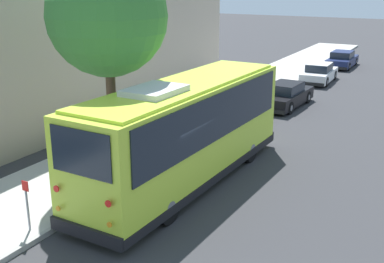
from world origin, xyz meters
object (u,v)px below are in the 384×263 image
street_tree (109,8)px  sign_post_near (27,205)px  parked_sedan_navy (342,60)px  shuttle_bus (186,128)px  parked_sedan_black (286,96)px  parked_sedan_white (319,73)px  sign_post_far (78,180)px

street_tree → sign_post_near: bearing=-174.8°
sign_post_near → parked_sedan_navy: bearing=-3.0°
shuttle_bus → parked_sedan_navy: shuttle_bus is taller
shuttle_bus → street_tree: bearing=109.3°
parked_sedan_black → sign_post_near: sign_post_near is taller
parked_sedan_white → sign_post_far: bearing=174.4°
parked_sedan_black → street_tree: size_ratio=0.59×
shuttle_bus → sign_post_far: (-3.14, 1.96, -1.10)m
parked_sedan_navy → street_tree: size_ratio=0.57×
parked_sedan_black → sign_post_near: bearing=177.1°
sign_post_far → parked_sedan_navy: bearing=-3.3°
sign_post_near → shuttle_bus: bearing=-21.0°
sign_post_near → sign_post_far: sign_post_near is taller
sign_post_near → street_tree: bearing=5.2°
parked_sedan_black → sign_post_far: 14.75m
parked_sedan_navy → shuttle_bus: bearing=-179.4°
shuttle_bus → parked_sedan_white: size_ratio=2.35×
parked_sedan_black → shuttle_bus: bearing=-175.8°
parked_sedan_white → sign_post_far: size_ratio=3.11×
parked_sedan_black → sign_post_near: 16.72m
parked_sedan_white → parked_sedan_navy: size_ratio=0.96×
parked_sedan_white → shuttle_bus: bearing=179.7°
sign_post_near → sign_post_far: (1.97, 0.00, -0.04)m
parked_sedan_white → sign_post_near: (-24.00, 1.57, 0.28)m
street_tree → parked_sedan_navy: bearing=-4.4°
parked_sedan_black → sign_post_far: sign_post_far is taller
street_tree → sign_post_near: 6.54m
parked_sedan_navy → sign_post_near: sign_post_near is taller
sign_post_near → sign_post_far: bearing=0.0°
shuttle_bus → sign_post_near: shuttle_bus is taller
parked_sedan_navy → street_tree: bearing=175.5°
parked_sedan_navy → street_tree: (-26.43, 2.03, 5.16)m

